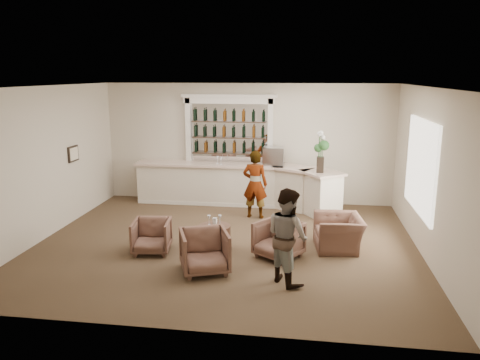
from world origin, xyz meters
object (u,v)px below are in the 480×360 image
(armchair_left, at_px, (152,236))
(espresso_machine, at_px, (273,156))
(sommelier, at_px, (255,184))
(guest, at_px, (287,236))
(cocktail_table, at_px, (215,237))
(armchair_center, at_px, (205,251))
(armchair_right, at_px, (278,240))
(armchair_far, at_px, (338,233))
(bar_counter, at_px, (239,185))
(flower_vase, at_px, (321,149))

(armchair_left, height_order, espresso_machine, espresso_machine)
(sommelier, bearing_deg, espresso_machine, -101.02)
(sommelier, distance_m, guest, 3.77)
(cocktail_table, bearing_deg, armchair_center, -87.69)
(armchair_right, xyz_separation_m, armchair_far, (1.20, 0.65, -0.02))
(bar_counter, relative_size, armchair_left, 7.62)
(sommelier, distance_m, armchair_right, 2.70)
(bar_counter, relative_size, sommelier, 3.33)
(cocktail_table, height_order, armchair_left, armchair_left)
(armchair_center, bearing_deg, guest, -28.75)
(armchair_left, xyz_separation_m, flower_vase, (3.40, 3.00, 1.38))
(guest, height_order, armchair_far, guest)
(bar_counter, height_order, cocktail_table, bar_counter)
(cocktail_table, height_order, armchair_far, armchair_far)
(armchair_center, height_order, flower_vase, flower_vase)
(bar_counter, bearing_deg, armchair_left, -108.59)
(bar_counter, height_order, armchair_center, bar_counter)
(armchair_right, relative_size, armchair_far, 0.76)
(sommelier, xyz_separation_m, guest, (0.97, -3.64, -0.02))
(guest, relative_size, flower_vase, 1.61)
(armchair_far, height_order, flower_vase, flower_vase)
(guest, bearing_deg, armchair_right, -28.22)
(armchair_center, bearing_deg, armchair_left, 127.08)
(armchair_right, distance_m, espresso_machine, 3.85)
(cocktail_table, distance_m, sommelier, 2.44)
(armchair_left, bearing_deg, armchair_far, 3.45)
(armchair_left, distance_m, armchair_center, 1.50)
(cocktail_table, xyz_separation_m, espresso_machine, (0.95, 3.43, 1.13))
(cocktail_table, xyz_separation_m, armchair_far, (2.53, 0.39, 0.09))
(guest, relative_size, armchair_left, 2.23)
(sommelier, relative_size, armchair_far, 1.63)
(sommelier, bearing_deg, armchair_far, 142.68)
(armchair_far, height_order, espresso_machine, espresso_machine)
(guest, bearing_deg, espresso_machine, -32.19)
(bar_counter, bearing_deg, espresso_machine, 6.34)
(espresso_machine, bearing_deg, armchair_center, -101.89)
(bar_counter, xyz_separation_m, cocktail_table, (-0.02, -3.32, -0.32))
(armchair_center, xyz_separation_m, armchair_right, (1.29, 0.89, -0.03))
(armchair_center, relative_size, flower_vase, 0.83)
(cocktail_table, distance_m, armchair_right, 1.36)
(armchair_center, bearing_deg, cocktail_table, 71.10)
(bar_counter, distance_m, armchair_right, 3.83)
(sommelier, xyz_separation_m, espresso_machine, (0.37, 1.14, 0.53))
(sommelier, distance_m, espresso_machine, 1.31)
(armchair_left, height_order, armchair_center, armchair_center)
(bar_counter, height_order, flower_vase, flower_vase)
(guest, xyz_separation_m, armchair_far, (0.98, 1.74, -0.49))
(sommelier, bearing_deg, armchair_left, 62.60)
(armchair_center, distance_m, armchair_far, 2.93)
(sommelier, xyz_separation_m, armchair_center, (-0.53, -3.44, -0.47))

